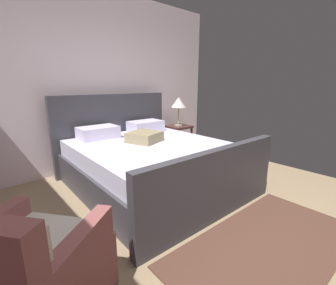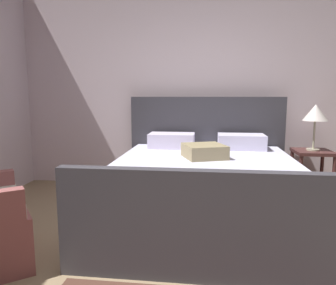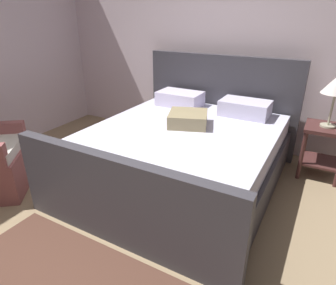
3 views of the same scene
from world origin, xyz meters
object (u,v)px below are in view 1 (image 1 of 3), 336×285
bed (150,161)px  nightstand_right (178,135)px  table_lamp_right (179,103)px  armchair (26,280)px

bed → nightstand_right: bed is taller
table_lamp_right → armchair: size_ratio=0.55×
bed → nightstand_right: bearing=31.7°
nightstand_right → armchair: 3.67m
armchair → table_lamp_right: bearing=33.0°
bed → nightstand_right: (1.33, 0.82, 0.05)m
armchair → nightstand_right: bearing=33.0°
bed → table_lamp_right: (1.33, 0.82, 0.70)m
table_lamp_right → bed: bearing=-148.3°
bed → armchair: size_ratio=2.30×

